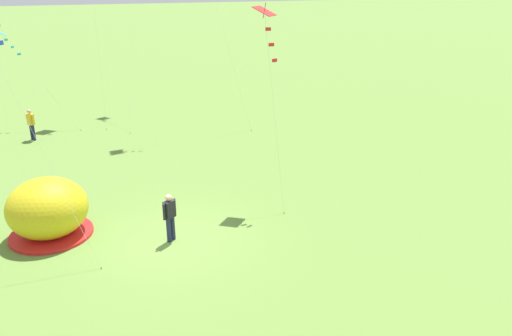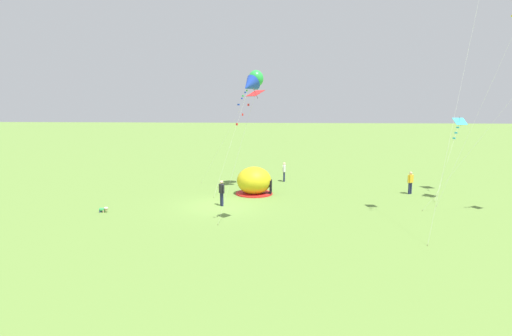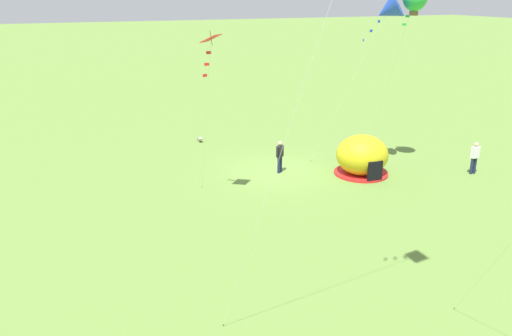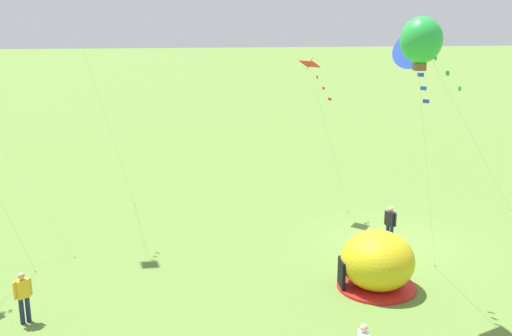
% 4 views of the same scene
% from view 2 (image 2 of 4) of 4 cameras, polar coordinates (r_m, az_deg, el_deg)
% --- Properties ---
extents(ground_plane, '(300.00, 300.00, 0.00)m').
position_cam_2_polar(ground_plane, '(26.96, -5.10, -5.40)').
color(ground_plane, olive).
extents(popup_tent, '(2.81, 2.81, 2.10)m').
position_cam_2_polar(popup_tent, '(30.25, -0.26, -1.90)').
color(popup_tent, gold).
rests_on(popup_tent, ground).
extents(toddler_crawling, '(0.28, 0.55, 0.32)m').
position_cam_2_polar(toddler_crawling, '(26.94, -20.95, -5.56)').
color(toddler_crawling, green).
rests_on(toddler_crawling, ground).
extents(person_center_field, '(0.59, 0.26, 1.72)m').
position_cam_2_polar(person_center_field, '(35.51, 4.04, -0.40)').
color(person_center_field, '#1E2347').
rests_on(person_center_field, ground).
extents(person_watching_sky, '(0.50, 0.41, 1.72)m').
position_cam_2_polar(person_watching_sky, '(26.74, -4.93, -3.39)').
color(person_watching_sky, '#1E2347').
rests_on(person_watching_sky, ground).
extents(person_strolling, '(0.42, 0.50, 1.72)m').
position_cam_2_polar(person_strolling, '(32.49, 21.19, -1.81)').
color(person_strolling, '#1E2347').
rests_on(person_strolling, ground).
extents(kite_red, '(1.02, 2.64, 7.57)m').
position_cam_2_polar(kite_red, '(21.46, -0.61, 9.63)').
color(kite_red, silver).
rests_on(kite_red, ground).
extents(kite_cyan, '(4.17, 3.29, 5.86)m').
position_cam_2_polar(kite_cyan, '(34.24, 27.00, 5.59)').
color(kite_cyan, silver).
rests_on(kite_cyan, ground).
extents(kite_blue, '(3.70, 3.36, 9.01)m').
position_cam_2_polar(kite_blue, '(31.05, -0.98, 11.71)').
color(kite_blue, silver).
rests_on(kite_blue, ground).
extents(kite_green, '(2.19, 5.55, 9.45)m').
position_cam_2_polar(kite_green, '(32.27, -0.01, 12.64)').
color(kite_green, silver).
rests_on(kite_green, ground).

